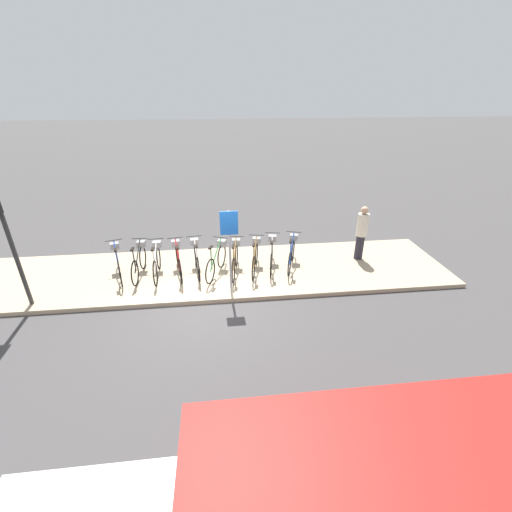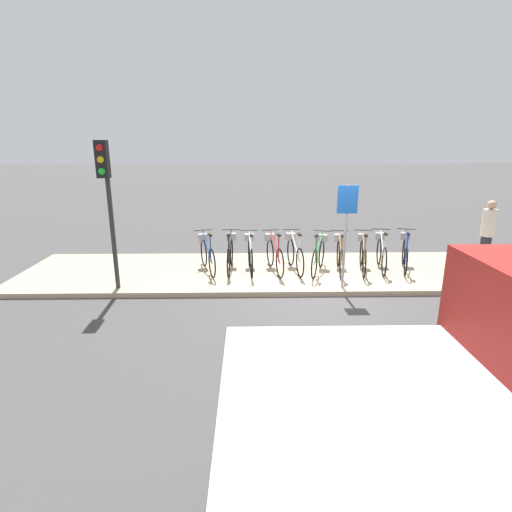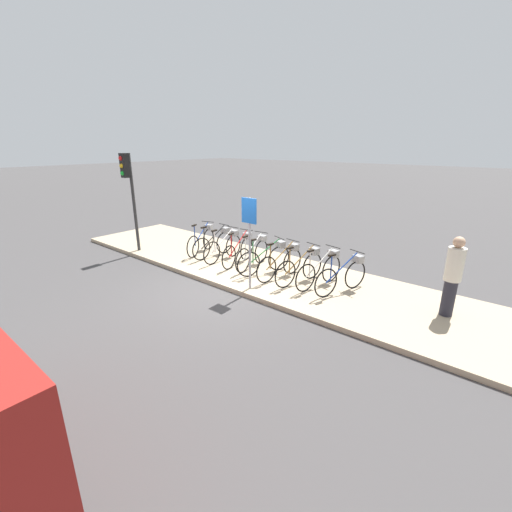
{
  "view_description": "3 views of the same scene",
  "coord_description": "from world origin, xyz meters",
  "px_view_note": "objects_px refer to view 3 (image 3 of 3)",
  "views": [
    {
      "loc": [
        0.42,
        -7.53,
        5.05
      ],
      "look_at": [
        1.34,
        0.52,
        1.07
      ],
      "focal_mm": 24.0,
      "sensor_mm": 36.0,
      "label": 1
    },
    {
      "loc": [
        -1.48,
        -8.2,
        3.28
      ],
      "look_at": [
        -1.31,
        0.28,
        0.87
      ],
      "focal_mm": 28.0,
      "sensor_mm": 36.0,
      "label": 2
    },
    {
      "loc": [
        5.86,
        -5.76,
        3.62
      ],
      "look_at": [
        0.34,
        0.91,
        0.76
      ],
      "focal_mm": 24.0,
      "sensor_mm": 36.0,
      "label": 3
    }
  ],
  "objects_px": {
    "parked_bicycle_3": "(240,249)",
    "pedestrian": "(453,275)",
    "parked_bicycle_5": "(267,257)",
    "parked_bicycle_6": "(282,261)",
    "parked_bicycle_7": "(302,266)",
    "parked_bicycle_8": "(321,269)",
    "parked_bicycle_9": "(344,274)",
    "parked_bicycle_1": "(215,242)",
    "parked_bicycle_4": "(254,252)",
    "traffic_light": "(128,182)",
    "parked_bicycle_0": "(202,239)",
    "parked_bicycle_2": "(225,246)",
    "sign_post": "(249,229)"
  },
  "relations": [
    {
      "from": "parked_bicycle_5",
      "to": "parked_bicycle_6",
      "type": "relative_size",
      "value": 0.95
    },
    {
      "from": "parked_bicycle_1",
      "to": "sign_post",
      "type": "distance_m",
      "value": 3.1
    },
    {
      "from": "parked_bicycle_3",
      "to": "pedestrian",
      "type": "relative_size",
      "value": 0.98
    },
    {
      "from": "parked_bicycle_4",
      "to": "pedestrian",
      "type": "relative_size",
      "value": 0.99
    },
    {
      "from": "parked_bicycle_7",
      "to": "traffic_light",
      "type": "height_order",
      "value": "traffic_light"
    },
    {
      "from": "parked_bicycle_3",
      "to": "parked_bicycle_4",
      "type": "bearing_deg",
      "value": 5.67
    },
    {
      "from": "parked_bicycle_2",
      "to": "parked_bicycle_9",
      "type": "height_order",
      "value": "same"
    },
    {
      "from": "parked_bicycle_9",
      "to": "traffic_light",
      "type": "distance_m",
      "value": 7.36
    },
    {
      "from": "parked_bicycle_3",
      "to": "parked_bicycle_6",
      "type": "distance_m",
      "value": 1.66
    },
    {
      "from": "parked_bicycle_6",
      "to": "parked_bicycle_8",
      "type": "distance_m",
      "value": 1.12
    },
    {
      "from": "parked_bicycle_0",
      "to": "parked_bicycle_6",
      "type": "bearing_deg",
      "value": -2.29
    },
    {
      "from": "parked_bicycle_6",
      "to": "parked_bicycle_5",
      "type": "bearing_deg",
      "value": 179.81
    },
    {
      "from": "parked_bicycle_2",
      "to": "parked_bicycle_9",
      "type": "xyz_separation_m",
      "value": [
        3.98,
        0.09,
        0.0
      ]
    },
    {
      "from": "parked_bicycle_0",
      "to": "parked_bicycle_6",
      "type": "relative_size",
      "value": 0.97
    },
    {
      "from": "parked_bicycle_8",
      "to": "pedestrian",
      "type": "distance_m",
      "value": 2.92
    },
    {
      "from": "parked_bicycle_5",
      "to": "parked_bicycle_0",
      "type": "bearing_deg",
      "value": 177.32
    },
    {
      "from": "parked_bicycle_7",
      "to": "parked_bicycle_3",
      "type": "bearing_deg",
      "value": 178.38
    },
    {
      "from": "parked_bicycle_3",
      "to": "parked_bicycle_9",
      "type": "relative_size",
      "value": 1.03
    },
    {
      "from": "parked_bicycle_0",
      "to": "pedestrian",
      "type": "bearing_deg",
      "value": 2.62
    },
    {
      "from": "parked_bicycle_7",
      "to": "traffic_light",
      "type": "distance_m",
      "value": 6.27
    },
    {
      "from": "parked_bicycle_4",
      "to": "sign_post",
      "type": "relative_size",
      "value": 0.74
    },
    {
      "from": "parked_bicycle_1",
      "to": "traffic_light",
      "type": "bearing_deg",
      "value": -151.26
    },
    {
      "from": "parked_bicycle_5",
      "to": "traffic_light",
      "type": "relative_size",
      "value": 0.51
    },
    {
      "from": "parked_bicycle_1",
      "to": "parked_bicycle_9",
      "type": "relative_size",
      "value": 1.04
    },
    {
      "from": "parked_bicycle_1",
      "to": "parked_bicycle_5",
      "type": "height_order",
      "value": "same"
    },
    {
      "from": "parked_bicycle_4",
      "to": "parked_bicycle_7",
      "type": "distance_m",
      "value": 1.73
    },
    {
      "from": "parked_bicycle_0",
      "to": "traffic_light",
      "type": "xyz_separation_m",
      "value": [
        -1.9,
        -1.34,
        1.86
      ]
    },
    {
      "from": "parked_bicycle_2",
      "to": "parked_bicycle_3",
      "type": "distance_m",
      "value": 0.6
    },
    {
      "from": "parked_bicycle_6",
      "to": "sign_post",
      "type": "height_order",
      "value": "sign_post"
    },
    {
      "from": "parked_bicycle_9",
      "to": "pedestrian",
      "type": "bearing_deg",
      "value": 7.51
    },
    {
      "from": "parked_bicycle_6",
      "to": "parked_bicycle_9",
      "type": "relative_size",
      "value": 1.04
    },
    {
      "from": "parked_bicycle_8",
      "to": "parked_bicycle_9",
      "type": "bearing_deg",
      "value": 0.93
    },
    {
      "from": "parked_bicycle_7",
      "to": "parked_bicycle_8",
      "type": "bearing_deg",
      "value": 13.32
    },
    {
      "from": "parked_bicycle_6",
      "to": "parked_bicycle_9",
      "type": "bearing_deg",
      "value": 5.72
    },
    {
      "from": "parked_bicycle_7",
      "to": "parked_bicycle_9",
      "type": "bearing_deg",
      "value": 6.63
    },
    {
      "from": "parked_bicycle_2",
      "to": "parked_bicycle_4",
      "type": "bearing_deg",
      "value": 3.81
    },
    {
      "from": "parked_bicycle_6",
      "to": "parked_bicycle_3",
      "type": "bearing_deg",
      "value": 176.35
    },
    {
      "from": "sign_post",
      "to": "parked_bicycle_1",
      "type": "bearing_deg",
      "value": 153.16
    },
    {
      "from": "parked_bicycle_1",
      "to": "parked_bicycle_5",
      "type": "distance_m",
      "value": 2.25
    },
    {
      "from": "parked_bicycle_4",
      "to": "traffic_light",
      "type": "bearing_deg",
      "value": -161.74
    },
    {
      "from": "parked_bicycle_3",
      "to": "parked_bicycle_7",
      "type": "distance_m",
      "value": 2.25
    },
    {
      "from": "traffic_light",
      "to": "parked_bicycle_2",
      "type": "bearing_deg",
      "value": 23.23
    },
    {
      "from": "traffic_light",
      "to": "parked_bicycle_1",
      "type": "bearing_deg",
      "value": 28.74
    },
    {
      "from": "parked_bicycle_3",
      "to": "parked_bicycle_4",
      "type": "distance_m",
      "value": 0.53
    },
    {
      "from": "parked_bicycle_7",
      "to": "parked_bicycle_1",
      "type": "bearing_deg",
      "value": 177.97
    },
    {
      "from": "parked_bicycle_3",
      "to": "parked_bicycle_4",
      "type": "height_order",
      "value": "same"
    },
    {
      "from": "parked_bicycle_2",
      "to": "parked_bicycle_4",
      "type": "height_order",
      "value": "same"
    },
    {
      "from": "pedestrian",
      "to": "parked_bicycle_6",
      "type": "bearing_deg",
      "value": -173.26
    },
    {
      "from": "parked_bicycle_8",
      "to": "parked_bicycle_9",
      "type": "height_order",
      "value": "same"
    },
    {
      "from": "traffic_light",
      "to": "sign_post",
      "type": "distance_m",
      "value": 5.14
    }
  ]
}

